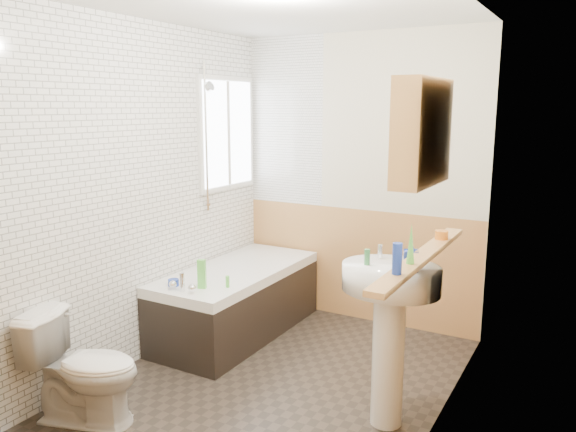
# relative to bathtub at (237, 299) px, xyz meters

# --- Properties ---
(floor) EXTENTS (2.80, 2.80, 0.00)m
(floor) POSITION_rel_bathtub_xyz_m (0.73, -0.57, -0.29)
(floor) COLOR black
(floor) RESTS_ON ground
(ceiling) EXTENTS (2.80, 2.80, 0.00)m
(ceiling) POSITION_rel_bathtub_xyz_m (0.73, -0.57, 2.21)
(ceiling) COLOR white
(ceiling) RESTS_ON ground
(wall_back) EXTENTS (2.20, 0.02, 2.50)m
(wall_back) POSITION_rel_bathtub_xyz_m (0.73, 0.84, 0.96)
(wall_back) COLOR beige
(wall_back) RESTS_ON ground
(wall_front) EXTENTS (2.20, 0.02, 2.50)m
(wall_front) POSITION_rel_bathtub_xyz_m (0.73, -1.98, 0.96)
(wall_front) COLOR beige
(wall_front) RESTS_ON ground
(wall_left) EXTENTS (0.02, 2.80, 2.50)m
(wall_left) POSITION_rel_bathtub_xyz_m (-0.38, -0.57, 0.96)
(wall_left) COLOR beige
(wall_left) RESTS_ON ground
(wall_right) EXTENTS (0.02, 2.80, 2.50)m
(wall_right) POSITION_rel_bathtub_xyz_m (1.84, -0.57, 0.96)
(wall_right) COLOR beige
(wall_right) RESTS_ON ground
(wainscot_right) EXTENTS (0.01, 2.80, 1.00)m
(wainscot_right) POSITION_rel_bathtub_xyz_m (1.82, -0.57, 0.21)
(wainscot_right) COLOR tan
(wainscot_right) RESTS_ON wall_right
(wainscot_front) EXTENTS (2.20, 0.01, 1.00)m
(wainscot_front) POSITION_rel_bathtub_xyz_m (0.73, -1.96, 0.21)
(wainscot_front) COLOR tan
(wainscot_front) RESTS_ON wall_front
(wainscot_back) EXTENTS (2.20, 0.01, 1.00)m
(wainscot_back) POSITION_rel_bathtub_xyz_m (0.73, 0.81, 0.21)
(wainscot_back) COLOR tan
(wainscot_back) RESTS_ON wall_back
(tile_cladding_left) EXTENTS (0.01, 2.80, 2.50)m
(tile_cladding_left) POSITION_rel_bathtub_xyz_m (-0.36, -0.57, 0.96)
(tile_cladding_left) COLOR white
(tile_cladding_left) RESTS_ON wall_left
(tile_return_back) EXTENTS (0.75, 0.01, 1.50)m
(tile_return_back) POSITION_rel_bathtub_xyz_m (0.00, 0.81, 1.46)
(tile_return_back) COLOR white
(tile_return_back) RESTS_ON wall_back
(window) EXTENTS (0.03, 0.79, 0.99)m
(window) POSITION_rel_bathtub_xyz_m (-0.33, 0.38, 1.36)
(window) COLOR white
(window) RESTS_ON wall_left
(bathtub) EXTENTS (0.70, 1.58, 0.71)m
(bathtub) POSITION_rel_bathtub_xyz_m (0.00, 0.00, 0.00)
(bathtub) COLOR black
(bathtub) RESTS_ON floor
(shower_riser) EXTENTS (0.11, 0.08, 1.23)m
(shower_riser) POSITION_rel_bathtub_xyz_m (-0.31, 0.05, 1.44)
(shower_riser) COLOR silver
(shower_riser) RESTS_ON wall_left
(toilet) EXTENTS (0.77, 0.57, 0.67)m
(toilet) POSITION_rel_bathtub_xyz_m (-0.03, -1.57, 0.04)
(toilet) COLOR white
(toilet) RESTS_ON floor
(sink) EXTENTS (0.58, 0.47, 1.11)m
(sink) POSITION_rel_bathtub_xyz_m (1.57, -0.70, 0.41)
(sink) COLOR white
(sink) RESTS_ON floor
(pine_shelf) EXTENTS (0.10, 1.46, 0.03)m
(pine_shelf) POSITION_rel_bathtub_xyz_m (1.77, -0.78, 0.79)
(pine_shelf) COLOR tan
(pine_shelf) RESTS_ON wall_right
(medicine_cabinet) EXTENTS (0.15, 0.61, 0.55)m
(medicine_cabinet) POSITION_rel_bathtub_xyz_m (1.74, -0.80, 1.46)
(medicine_cabinet) COLOR tan
(medicine_cabinet) RESTS_ON wall_right
(foam_can) EXTENTS (0.06, 0.06, 0.15)m
(foam_can) POSITION_rel_bathtub_xyz_m (1.77, -1.21, 0.89)
(foam_can) COLOR #19339E
(foam_can) RESTS_ON pine_shelf
(green_bottle) EXTENTS (0.05, 0.05, 0.21)m
(green_bottle) POSITION_rel_bathtub_xyz_m (1.77, -1.01, 0.91)
(green_bottle) COLOR #59C647
(green_bottle) RESTS_ON pine_shelf
(black_jar) EXTENTS (0.10, 0.10, 0.05)m
(black_jar) POSITION_rel_bathtub_xyz_m (1.77, -0.39, 0.84)
(black_jar) COLOR orange
(black_jar) RESTS_ON pine_shelf
(soap_bottle) EXTENTS (0.13, 0.19, 0.08)m
(soap_bottle) POSITION_rel_bathtub_xyz_m (1.70, -0.76, 0.74)
(soap_bottle) COLOR #19339E
(soap_bottle) RESTS_ON sink
(clear_bottle) EXTENTS (0.04, 0.04, 0.09)m
(clear_bottle) POSITION_rel_bathtub_xyz_m (1.44, -0.76, 0.74)
(clear_bottle) COLOR #388447
(clear_bottle) RESTS_ON sink
(blue_gel) EXTENTS (0.07, 0.06, 0.22)m
(blue_gel) POSITION_rel_bathtub_xyz_m (0.08, -0.56, 0.38)
(blue_gel) COLOR #59C647
(blue_gel) RESTS_ON bathtub
(cream_jar) EXTENTS (0.09, 0.09, 0.05)m
(cream_jar) POSITION_rel_bathtub_xyz_m (-0.14, -0.62, 0.30)
(cream_jar) COLOR #19339E
(cream_jar) RESTS_ON bathtub
(orange_bottle) EXTENTS (0.04, 0.04, 0.09)m
(orange_bottle) POSITION_rel_bathtub_xyz_m (0.23, -0.45, 0.31)
(orange_bottle) COLOR #59C647
(orange_bottle) RESTS_ON bathtub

